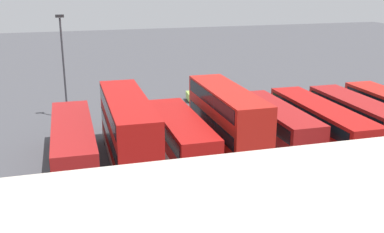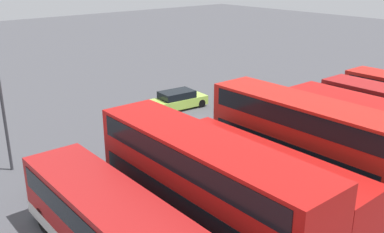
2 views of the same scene
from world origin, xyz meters
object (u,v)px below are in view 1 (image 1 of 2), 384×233
at_px(lamp_post_tall, 63,60).
at_px(bus_single_deck_fourth, 276,125).
at_px(bus_single_deck_far_end, 73,143).
at_px(car_hatchback_silver, 208,94).
at_px(bus_single_deck_sixth, 181,136).
at_px(waste_bin_yellow, 72,124).
at_px(bus_single_deck_third, 320,123).
at_px(bus_single_deck_second, 356,116).
at_px(bus_double_decker_fifth, 227,119).
at_px(bus_double_decker_seventh, 128,130).

bearing_deg(lamp_post_tall, bus_single_deck_fourth, 142.39).
bearing_deg(bus_single_deck_far_end, car_hatchback_silver, -134.89).
xyz_separation_m(bus_single_deck_sixth, waste_bin_yellow, (6.89, -8.47, -1.14)).
bearing_deg(bus_single_deck_sixth, lamp_post_tall, -58.60).
bearing_deg(bus_single_deck_third, car_hatchback_silver, -73.77).
height_order(bus_single_deck_second, bus_double_decker_fifth, bus_double_decker_fifth).
xyz_separation_m(car_hatchback_silver, lamp_post_tall, (13.75, 2.49, 4.47)).
distance_m(car_hatchback_silver, lamp_post_tall, 14.67).
bearing_deg(car_hatchback_silver, lamp_post_tall, 10.25).
bearing_deg(bus_single_deck_second, bus_double_decker_fifth, 1.47).
bearing_deg(bus_single_deck_far_end, bus_double_decker_seventh, 169.94).
distance_m(bus_single_deck_third, lamp_post_tall, 21.62).
xyz_separation_m(bus_single_deck_fourth, bus_single_deck_sixth, (7.32, 0.59, 0.00)).
xyz_separation_m(bus_single_deck_fourth, waste_bin_yellow, (14.21, -7.88, -1.14)).
bearing_deg(bus_single_deck_second, waste_bin_yellow, -20.15).
relative_size(bus_single_deck_fourth, waste_bin_yellow, 10.68).
bearing_deg(bus_single_deck_sixth, bus_single_deck_fourth, -175.39).
bearing_deg(lamp_post_tall, bus_single_deck_far_end, 90.65).
bearing_deg(bus_single_deck_far_end, bus_single_deck_third, 178.51).
distance_m(bus_single_deck_second, bus_single_deck_fourth, 6.89).
height_order(bus_single_deck_far_end, car_hatchback_silver, bus_single_deck_far_end).
height_order(bus_single_deck_third, bus_single_deck_far_end, same).
xyz_separation_m(bus_single_deck_second, bus_single_deck_third, (3.52, 0.62, 0.00)).
distance_m(bus_single_deck_sixth, waste_bin_yellow, 10.98).
bearing_deg(bus_single_deck_second, bus_double_decker_seventh, 2.51).
relative_size(bus_single_deck_second, lamp_post_tall, 1.15).
distance_m(bus_double_decker_seventh, waste_bin_yellow, 9.36).
bearing_deg(lamp_post_tall, bus_double_decker_fifth, 133.22).
height_order(bus_single_deck_fourth, lamp_post_tall, lamp_post_tall).
distance_m(bus_single_deck_second, bus_single_deck_third, 3.58).
xyz_separation_m(bus_double_decker_seventh, waste_bin_yellow, (3.34, -8.52, -1.97)).
xyz_separation_m(bus_single_deck_fourth, bus_single_deck_far_end, (14.38, 0.01, 0.00)).
height_order(bus_single_deck_second, bus_single_deck_far_end, same).
relative_size(bus_single_deck_third, bus_single_deck_sixth, 1.16).
relative_size(bus_single_deck_third, car_hatchback_silver, 2.63).
xyz_separation_m(car_hatchback_silver, waste_bin_yellow, (13.46, 5.78, -0.23)).
xyz_separation_m(bus_single_deck_third, bus_single_deck_sixth, (10.68, 0.12, -0.00)).
bearing_deg(bus_single_deck_second, bus_single_deck_third, 9.93).
bearing_deg(bus_single_deck_third, bus_single_deck_second, -170.07).
distance_m(bus_single_deck_fourth, lamp_post_tall, 18.65).
height_order(bus_single_deck_fourth, car_hatchback_silver, bus_single_deck_fourth).
height_order(bus_single_deck_second, car_hatchback_silver, bus_single_deck_second).
bearing_deg(car_hatchback_silver, waste_bin_yellow, 23.24).
relative_size(bus_single_deck_second, car_hatchback_silver, 2.26).
bearing_deg(bus_single_deck_sixth, waste_bin_yellow, -50.89).
relative_size(bus_single_deck_third, lamp_post_tall, 1.33).
height_order(bus_single_deck_second, lamp_post_tall, lamp_post_tall).
bearing_deg(bus_single_deck_third, waste_bin_yellow, -25.44).
xyz_separation_m(bus_single_deck_second, bus_single_deck_sixth, (14.21, 0.73, 0.00)).
distance_m(bus_single_deck_fourth, waste_bin_yellow, 16.29).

